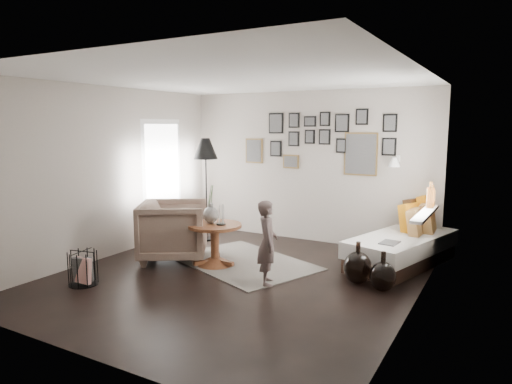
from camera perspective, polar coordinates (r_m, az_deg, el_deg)
The scene contains 23 objects.
ground at distance 6.17m, azimuth -2.73°, elevation -10.73°, with size 4.80×4.80×0.00m, color black.
wall_back at distance 7.99m, azimuth 6.39°, elevation 3.16°, with size 4.50×4.50×0.00m, color #AAA095.
wall_front at distance 4.07m, azimuth -21.13°, elevation -2.30°, with size 4.50×4.50×0.00m, color #AAA095.
wall_left at distance 7.32m, azimuth -17.92°, elevation 2.33°, with size 4.80×4.80×0.00m, color #AAA095.
wall_right at distance 5.06m, azimuth 19.31°, elevation -0.24°, with size 4.80×4.80×0.00m, color #AAA095.
ceiling at distance 5.86m, azimuth -2.91°, elevation 14.08°, with size 4.80×4.80×0.00m, color white.
door_left at distance 8.19m, azimuth -11.61°, elevation 1.40°, with size 0.00×2.14×2.14m.
window_right at distance 6.43m, azimuth 20.62°, elevation -1.88°, with size 0.15×1.32×1.30m.
gallery_wall at distance 7.84m, azimuth 8.33°, elevation 6.27°, with size 2.74×0.03×1.08m.
wall_sconce at distance 7.26m, azimuth 16.93°, elevation 3.62°, with size 0.18×0.36×0.16m.
rug at distance 6.83m, azimuth -1.55°, elevation -8.76°, with size 2.05×1.43×0.01m, color #B8AFA2.
pedestal_table at distance 6.66m, azimuth -5.15°, elevation -6.76°, with size 0.78×0.78×0.61m.
vase at distance 6.61m, azimuth -5.68°, elevation -2.46°, with size 0.22×0.22×0.55m.
candles at distance 6.49m, azimuth -4.40°, elevation -2.91°, with size 0.13×0.13×0.29m.
daybed at distance 7.06m, azimuth 17.92°, elevation -6.11°, with size 1.35×2.10×0.96m.
magazine_on_daybed at distance 6.42m, azimuth 16.36°, elevation -6.10°, with size 0.22×0.29×0.02m, color black.
armchair at distance 6.99m, azimuth -10.25°, elevation -4.75°, with size 0.95×0.98×0.89m, color brown.
armchair_cushion at distance 7.01m, azimuth -9.80°, elevation -4.43°, with size 0.40×0.40×0.10m, color white.
floor_lamp at distance 7.96m, azimuth -6.31°, elevation 4.93°, with size 0.42×0.42×1.80m.
magazine_basket at distance 6.27m, azimuth -20.83°, elevation -8.90°, with size 0.41×0.41×0.44m.
demijohn_large at distance 6.05m, azimuth 12.58°, elevation -9.19°, with size 0.36×0.36×0.55m.
demijohn_small at distance 5.86m, azimuth 15.55°, elevation -10.11°, with size 0.32×0.32×0.50m.
child at distance 5.80m, azimuth 1.44°, elevation -6.36°, with size 0.39×0.26×1.08m, color brown.
Camera 1 is at (3.11, -4.93, 2.01)m, focal length 32.00 mm.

